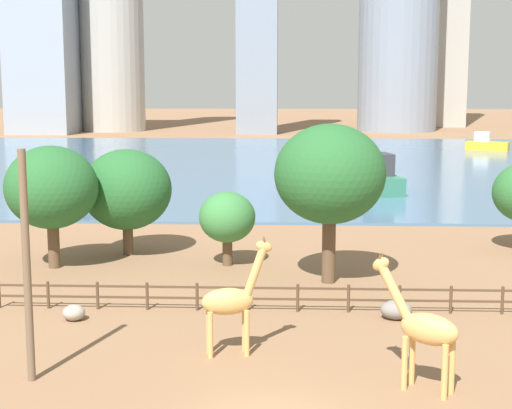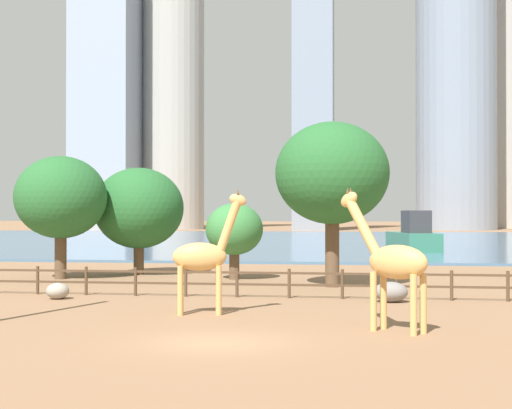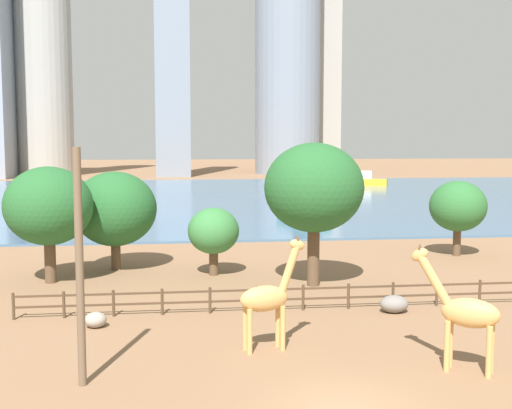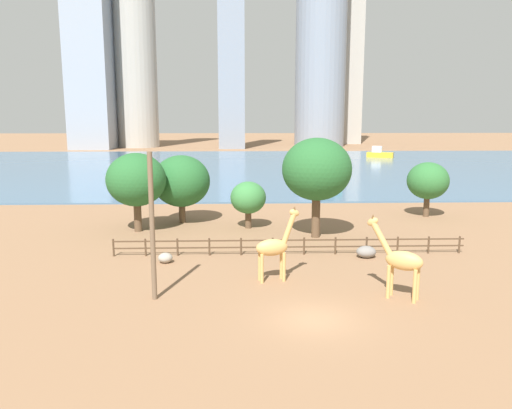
{
  "view_description": "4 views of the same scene",
  "coord_description": "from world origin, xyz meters",
  "px_view_note": "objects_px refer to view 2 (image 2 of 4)",
  "views": [
    {
      "loc": [
        0.62,
        -23.14,
        10.57
      ],
      "look_at": [
        -1.68,
        30.02,
        2.17
      ],
      "focal_mm": 55.0,
      "sensor_mm": 36.0,
      "label": 1
    },
    {
      "loc": [
        4.37,
        -22.52,
        3.83
      ],
      "look_at": [
        -1.3,
        18.12,
        4.2
      ],
      "focal_mm": 55.0,
      "sensor_mm": 36.0,
      "label": 2
    },
    {
      "loc": [
        -5.17,
        -19.05,
        8.48
      ],
      "look_at": [
        0.81,
        29.57,
        3.63
      ],
      "focal_mm": 45.0,
      "sensor_mm": 36.0,
      "label": 3
    },
    {
      "loc": [
        -3.72,
        -23.72,
        10.15
      ],
      "look_at": [
        -2.26,
        20.47,
        2.3
      ],
      "focal_mm": 35.0,
      "sensor_mm": 36.0,
      "label": 4
    }
  ],
  "objects_px": {
    "tree_right_small": "(332,174)",
    "giraffe_companion": "(393,262)",
    "boat_sailboat": "(414,237)",
    "boulder_near_fence": "(391,292)",
    "tree_center_broad": "(234,230)",
    "giraffe_tall": "(204,256)",
    "tree_right_tall": "(139,208)",
    "tree_left_small": "(61,198)",
    "boulder_by_pole": "(58,291)"
  },
  "relations": [
    {
      "from": "tree_left_small",
      "to": "tree_right_small",
      "type": "relative_size",
      "value": 0.83
    },
    {
      "from": "boulder_near_fence",
      "to": "boulder_by_pole",
      "type": "height_order",
      "value": "boulder_near_fence"
    },
    {
      "from": "giraffe_companion",
      "to": "tree_center_broad",
      "type": "relative_size",
      "value": 1.08
    },
    {
      "from": "giraffe_companion",
      "to": "tree_right_small",
      "type": "height_order",
      "value": "tree_right_small"
    },
    {
      "from": "tree_left_small",
      "to": "giraffe_companion",
      "type": "bearing_deg",
      "value": -43.71
    },
    {
      "from": "giraffe_tall",
      "to": "giraffe_companion",
      "type": "height_order",
      "value": "giraffe_tall"
    },
    {
      "from": "tree_right_tall",
      "to": "giraffe_companion",
      "type": "bearing_deg",
      "value": -55.14
    },
    {
      "from": "giraffe_companion",
      "to": "tree_center_broad",
      "type": "xyz_separation_m",
      "value": [
        -8.18,
        18.24,
        0.57
      ]
    },
    {
      "from": "boulder_by_pole",
      "to": "tree_right_tall",
      "type": "relative_size",
      "value": 0.15
    },
    {
      "from": "boulder_by_pole",
      "to": "tree_right_tall",
      "type": "distance_m",
      "value": 13.94
    },
    {
      "from": "tree_left_small",
      "to": "tree_right_small",
      "type": "distance_m",
      "value": 15.79
    },
    {
      "from": "tree_center_broad",
      "to": "boat_sailboat",
      "type": "bearing_deg",
      "value": 68.42
    },
    {
      "from": "tree_right_tall",
      "to": "tree_right_small",
      "type": "relative_size",
      "value": 0.77
    },
    {
      "from": "boulder_by_pole",
      "to": "tree_right_tall",
      "type": "height_order",
      "value": "tree_right_tall"
    },
    {
      "from": "tree_center_broad",
      "to": "boat_sailboat",
      "type": "xyz_separation_m",
      "value": [
        11.74,
        29.67,
        -1.34
      ]
    },
    {
      "from": "boulder_near_fence",
      "to": "tree_center_broad",
      "type": "relative_size",
      "value": 0.33
    },
    {
      "from": "tree_right_small",
      "to": "boulder_by_pole",
      "type": "bearing_deg",
      "value": -148.34
    },
    {
      "from": "tree_center_broad",
      "to": "tree_right_tall",
      "type": "xyz_separation_m",
      "value": [
        -6.33,
        2.59,
        1.23
      ]
    },
    {
      "from": "boulder_near_fence",
      "to": "boulder_by_pole",
      "type": "bearing_deg",
      "value": -176.75
    },
    {
      "from": "giraffe_tall",
      "to": "tree_right_small",
      "type": "relative_size",
      "value": 0.56
    },
    {
      "from": "giraffe_tall",
      "to": "tree_right_tall",
      "type": "xyz_separation_m",
      "value": [
        -7.68,
        17.53,
        1.86
      ]
    },
    {
      "from": "boulder_near_fence",
      "to": "tree_right_tall",
      "type": "distance_m",
      "value": 19.72
    },
    {
      "from": "tree_center_broad",
      "to": "giraffe_tall",
      "type": "bearing_deg",
      "value": -84.83
    },
    {
      "from": "tree_center_broad",
      "to": "boulder_near_fence",
      "type": "bearing_deg",
      "value": -50.12
    },
    {
      "from": "giraffe_tall",
      "to": "boat_sailboat",
      "type": "xyz_separation_m",
      "value": [
        10.38,
        44.62,
        -0.7
      ]
    },
    {
      "from": "tree_center_broad",
      "to": "boat_sailboat",
      "type": "distance_m",
      "value": 31.94
    },
    {
      "from": "boulder_near_fence",
      "to": "tree_left_small",
      "type": "bearing_deg",
      "value": 153.63
    },
    {
      "from": "tree_right_tall",
      "to": "tree_right_small",
      "type": "distance_m",
      "value": 13.63
    },
    {
      "from": "boat_sailboat",
      "to": "tree_right_tall",
      "type": "bearing_deg",
      "value": 133.97
    },
    {
      "from": "giraffe_tall",
      "to": "tree_center_broad",
      "type": "relative_size",
      "value": 1.09
    },
    {
      "from": "boulder_near_fence",
      "to": "tree_center_broad",
      "type": "height_order",
      "value": "tree_center_broad"
    },
    {
      "from": "tree_center_broad",
      "to": "tree_left_small",
      "type": "height_order",
      "value": "tree_left_small"
    },
    {
      "from": "giraffe_tall",
      "to": "tree_center_broad",
      "type": "xyz_separation_m",
      "value": [
        -1.35,
        14.94,
        0.64
      ]
    },
    {
      "from": "tree_right_tall",
      "to": "boat_sailboat",
      "type": "xyz_separation_m",
      "value": [
        18.07,
        27.08,
        -2.57
      ]
    },
    {
      "from": "giraffe_companion",
      "to": "tree_left_small",
      "type": "distance_m",
      "value": 25.08
    },
    {
      "from": "tree_left_small",
      "to": "boulder_by_pole",
      "type": "bearing_deg",
      "value": -68.7
    },
    {
      "from": "boulder_by_pole",
      "to": "boat_sailboat",
      "type": "bearing_deg",
      "value": 66.35
    },
    {
      "from": "tree_right_tall",
      "to": "boulder_by_pole",
      "type": "bearing_deg",
      "value": -88.65
    },
    {
      "from": "tree_right_small",
      "to": "giraffe_companion",
      "type": "bearing_deg",
      "value": -80.18
    },
    {
      "from": "tree_right_small",
      "to": "tree_left_small",
      "type": "bearing_deg",
      "value": 170.25
    },
    {
      "from": "giraffe_companion",
      "to": "boat_sailboat",
      "type": "height_order",
      "value": "giraffe_companion"
    },
    {
      "from": "giraffe_tall",
      "to": "boulder_near_fence",
      "type": "relative_size",
      "value": 3.27
    },
    {
      "from": "giraffe_tall",
      "to": "boulder_near_fence",
      "type": "distance_m",
      "value": 8.75
    },
    {
      "from": "giraffe_tall",
      "to": "giraffe_companion",
      "type": "distance_m",
      "value": 7.59
    },
    {
      "from": "tree_left_small",
      "to": "boat_sailboat",
      "type": "bearing_deg",
      "value": 54.84
    },
    {
      "from": "boulder_by_pole",
      "to": "tree_right_small",
      "type": "relative_size",
      "value": 0.12
    },
    {
      "from": "giraffe_tall",
      "to": "tree_right_tall",
      "type": "height_order",
      "value": "tree_right_tall"
    },
    {
      "from": "boulder_near_fence",
      "to": "tree_right_small",
      "type": "height_order",
      "value": "tree_right_small"
    },
    {
      "from": "tree_right_tall",
      "to": "tree_right_small",
      "type": "bearing_deg",
      "value": -27.52
    },
    {
      "from": "tree_center_broad",
      "to": "tree_right_small",
      "type": "height_order",
      "value": "tree_right_small"
    }
  ]
}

